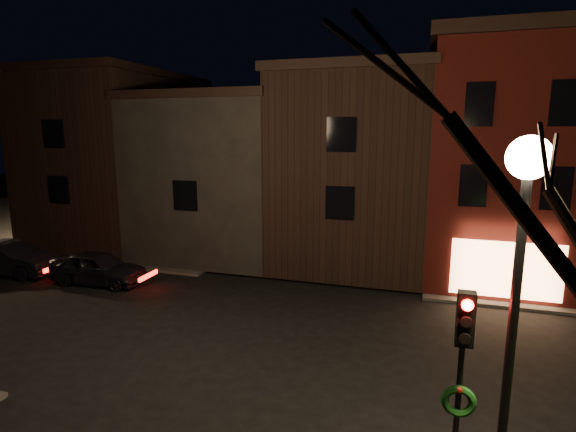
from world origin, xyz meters
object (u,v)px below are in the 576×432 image
Objects in this scene: traffic_signal at (461,369)px; parked_car_a at (98,268)px; street_lamp_near at (521,238)px; parked_car_b at (9,259)px.

traffic_signal reaches higher than parked_car_a.
parked_car_a is at bearing 149.23° from street_lamp_near.
parked_car_b is (-4.90, -0.18, 0.04)m from parked_car_a.
street_lamp_near reaches higher than traffic_signal.
parked_car_a is at bearing -92.31° from parked_car_b.
street_lamp_near is at bearing -39.37° from traffic_signal.
traffic_signal is at bearing -117.56° from parked_car_b.
street_lamp_near is 2.49m from traffic_signal.
traffic_signal is at bearing 140.63° from street_lamp_near.
parked_car_a is 0.91× the size of parked_car_b.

